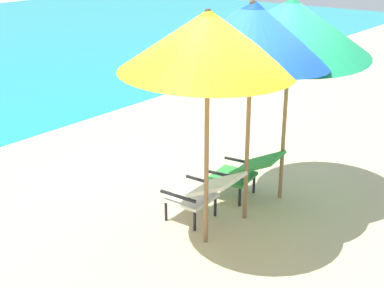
{
  "coord_description": "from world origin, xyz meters",
  "views": [
    {
      "loc": [
        -5.07,
        -3.67,
        3.22
      ],
      "look_at": [
        0.0,
        0.38,
        0.75
      ],
      "focal_mm": 51.27,
      "sensor_mm": 36.0,
      "label": 1
    }
  ],
  "objects_px": {
    "lounge_chair_left": "(203,192)",
    "beach_umbrella_center": "(252,30)",
    "lounge_chair_right": "(245,170)",
    "beach_umbrella_left": "(208,41)",
    "beach_umbrella_right": "(290,26)"
  },
  "relations": [
    {
      "from": "lounge_chair_left",
      "to": "beach_umbrella_center",
      "type": "bearing_deg",
      "value": -39.62
    },
    {
      "from": "lounge_chair_right",
      "to": "beach_umbrella_left",
      "type": "xyz_separation_m",
      "value": [
        -1.17,
        -0.26,
        1.85
      ]
    },
    {
      "from": "lounge_chair_right",
      "to": "lounge_chair_left",
      "type": "bearing_deg",
      "value": 177.22
    },
    {
      "from": "beach_umbrella_right",
      "to": "beach_umbrella_left",
      "type": "bearing_deg",
      "value": 176.67
    },
    {
      "from": "beach_umbrella_left",
      "to": "beach_umbrella_center",
      "type": "distance_m",
      "value": 0.74
    },
    {
      "from": "lounge_chair_left",
      "to": "beach_umbrella_center",
      "type": "distance_m",
      "value": 1.94
    },
    {
      "from": "lounge_chair_left",
      "to": "beach_umbrella_right",
      "type": "height_order",
      "value": "beach_umbrella_right"
    },
    {
      "from": "lounge_chair_right",
      "to": "beach_umbrella_center",
      "type": "relative_size",
      "value": 0.35
    },
    {
      "from": "lounge_chair_right",
      "to": "beach_umbrella_left",
      "type": "relative_size",
      "value": 0.36
    },
    {
      "from": "beach_umbrella_left",
      "to": "beach_umbrella_center",
      "type": "relative_size",
      "value": 0.97
    },
    {
      "from": "beach_umbrella_left",
      "to": "beach_umbrella_center",
      "type": "height_order",
      "value": "beach_umbrella_center"
    },
    {
      "from": "beach_umbrella_left",
      "to": "beach_umbrella_right",
      "type": "distance_m",
      "value": 1.5
    },
    {
      "from": "lounge_chair_left",
      "to": "beach_umbrella_center",
      "type": "xyz_separation_m",
      "value": [
        0.4,
        -0.34,
        1.87
      ]
    },
    {
      "from": "beach_umbrella_center",
      "to": "beach_umbrella_right",
      "type": "bearing_deg",
      "value": -4.0
    },
    {
      "from": "lounge_chair_right",
      "to": "beach_umbrella_right",
      "type": "height_order",
      "value": "beach_umbrella_right"
    }
  ]
}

